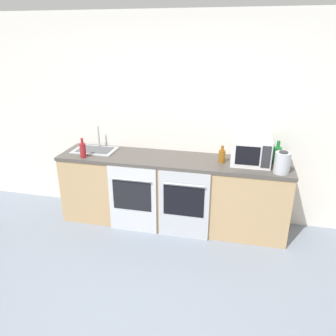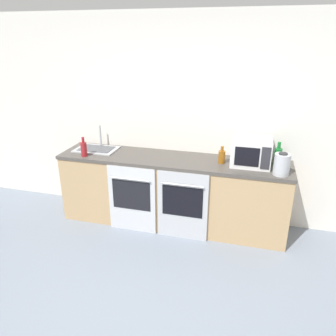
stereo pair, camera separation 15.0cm
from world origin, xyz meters
TOP-DOWN VIEW (x-y plane):
  - wall_back at (0.00, 2.19)m, footprint 10.00×0.06m
  - counter_back at (0.00, 1.86)m, footprint 2.87×0.63m
  - oven_left at (-0.43, 1.54)m, footprint 0.60×0.06m
  - oven_right at (0.21, 1.54)m, footprint 0.60×0.06m
  - microwave at (0.93, 1.90)m, footprint 0.45×0.40m
  - bottle_amber at (0.60, 1.86)m, footprint 0.08×0.08m
  - bottle_red at (-1.08, 1.65)m, footprint 0.08×0.08m
  - bottle_green at (1.24, 1.98)m, footprint 0.09×0.09m
  - kettle at (1.27, 1.67)m, footprint 0.17×0.17m
  - sink at (-1.05, 1.92)m, footprint 0.54×0.37m

SIDE VIEW (x-z plane):
  - oven_left at x=-0.43m, z-range 0.01..0.87m
  - oven_right at x=0.21m, z-range 0.01..0.87m
  - counter_back at x=0.00m, z-range 0.00..0.91m
  - sink at x=-1.05m, z-range 0.77..1.07m
  - bottle_amber at x=0.60m, z-range 0.88..1.09m
  - bottle_red at x=-1.08m, z-range 0.88..1.13m
  - bottle_green at x=1.24m, z-range 0.88..1.15m
  - kettle at x=1.27m, z-range 0.90..1.15m
  - microwave at x=0.93m, z-range 0.90..1.22m
  - wall_back at x=0.00m, z-range 0.00..2.60m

